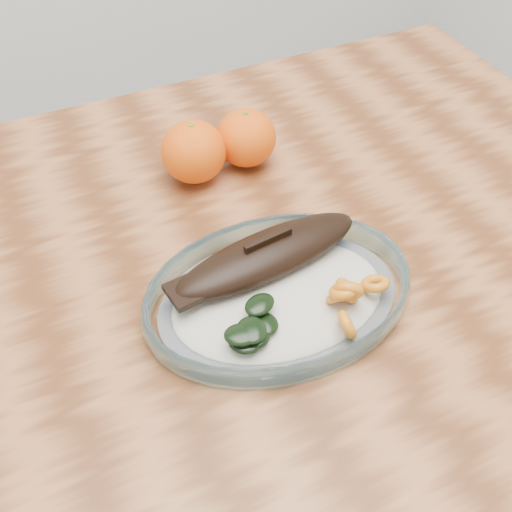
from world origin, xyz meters
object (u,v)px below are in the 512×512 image
(orange_right, at_px, (246,138))
(orange_left, at_px, (194,152))
(dining_table, at_px, (221,309))
(plated_meal, at_px, (278,291))

(orange_right, bearing_deg, orange_left, -177.86)
(orange_right, bearing_deg, dining_table, -124.75)
(plated_meal, bearing_deg, orange_right, 76.56)
(orange_left, relative_size, orange_right, 1.06)
(dining_table, xyz_separation_m, orange_left, (0.03, 0.15, 0.14))
(dining_table, relative_size, plated_meal, 2.11)
(dining_table, bearing_deg, plated_meal, -69.91)
(dining_table, distance_m, plated_meal, 0.15)
(dining_table, bearing_deg, orange_left, 78.63)
(plated_meal, height_order, orange_right, orange_right)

